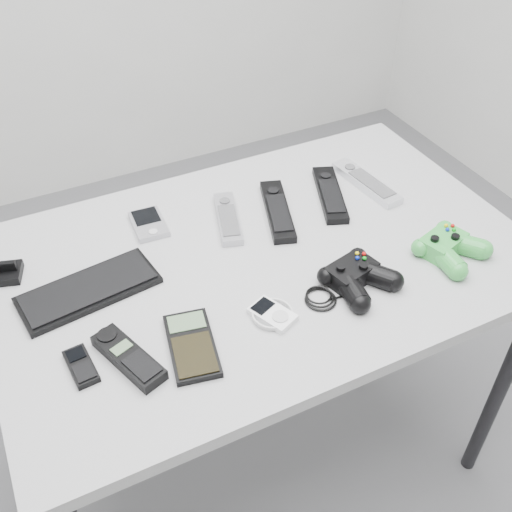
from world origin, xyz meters
name	(u,v)px	position (x,y,z in m)	size (l,w,h in m)	color
floor	(250,474)	(0.00, 0.00, 0.00)	(3.50, 3.50, 0.00)	slate
desk	(262,277)	(0.07, 0.07, 0.73)	(1.19, 0.77, 0.80)	#A5A6A8
pda_keyboard	(89,289)	(-0.31, 0.12, 0.81)	(0.29, 0.12, 0.02)	black
dock_bracket	(2,270)	(-0.46, 0.25, 0.82)	(0.07, 0.06, 0.04)	black
pda	(149,223)	(-0.13, 0.28, 0.81)	(0.07, 0.11, 0.02)	#A2A1A8
remote_silver_a	(228,218)	(0.05, 0.21, 0.81)	(0.05, 0.19, 0.02)	#A2A1A8
remote_black_a	(278,210)	(0.17, 0.19, 0.81)	(0.05, 0.23, 0.02)	black
remote_black_b	(330,194)	(0.32, 0.19, 0.81)	(0.05, 0.23, 0.02)	black
remote_silver_b	(366,182)	(0.43, 0.19, 0.81)	(0.05, 0.22, 0.02)	silver
mobile_phone	(81,366)	(-0.37, -0.07, 0.81)	(0.04, 0.09, 0.02)	black
cordless_handset	(128,357)	(-0.29, -0.09, 0.81)	(0.05, 0.17, 0.03)	black
calculator	(192,345)	(-0.17, -0.12, 0.81)	(0.09, 0.17, 0.02)	black
mp3_player	(272,314)	(0.00, -0.11, 0.81)	(0.09, 0.09, 0.02)	white
controller_black	(357,275)	(0.20, -0.11, 0.82)	(0.25, 0.16, 0.05)	black
controller_green	(449,246)	(0.44, -0.11, 0.82)	(0.14, 0.16, 0.05)	green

